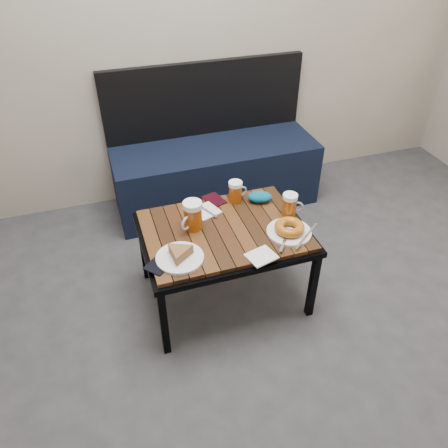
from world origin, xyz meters
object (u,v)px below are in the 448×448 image
object	(u,v)px
beer_mug_left	(193,216)
knit_pouch	(260,197)
bench	(214,168)
plate_bagel	(289,229)
beer_mug_centre	(236,191)
beer_mug_right	(290,205)
passport_burgundy	(214,200)
cafe_table	(224,235)
passport_navy	(160,264)
plate_pie	(180,255)

from	to	relation	value
beer_mug_left	knit_pouch	bearing A→B (deg)	157.24
bench	plate_bagel	bearing A→B (deg)	-86.78
beer_mug_left	beer_mug_centre	world-z (taller)	beer_mug_left
beer_mug_right	passport_burgundy	world-z (taller)	beer_mug_right
cafe_table	beer_mug_centre	bearing A→B (deg)	57.60
passport_burgundy	beer_mug_left	bearing A→B (deg)	-146.34
cafe_table	knit_pouch	distance (m)	0.32
beer_mug_left	beer_mug_centre	size ratio (longest dim) A/B	1.28
passport_burgundy	passport_navy	bearing A→B (deg)	-148.64
plate_bagel	knit_pouch	bearing A→B (deg)	96.01
bench	beer_mug_right	distance (m)	0.97
cafe_table	plate_pie	distance (m)	0.32
plate_pie	knit_pouch	world-z (taller)	plate_pie
passport_navy	knit_pouch	world-z (taller)	knit_pouch
beer_mug_centre	passport_navy	size ratio (longest dim) A/B	0.89
beer_mug_left	passport_burgundy	size ratio (longest dim) A/B	1.20
beer_mug_left	plate_bagel	world-z (taller)	beer_mug_left
bench	beer_mug_right	xyz separation A→B (m)	(0.13, -0.92, 0.26)
passport_burgundy	knit_pouch	bearing A→B (deg)	-36.22
beer_mug_centre	beer_mug_right	bearing A→B (deg)	-54.08
plate_pie	passport_navy	xyz separation A→B (m)	(-0.09, -0.01, -0.02)
bench	cafe_table	size ratio (longest dim) A/B	1.67
beer_mug_centre	plate_bagel	distance (m)	0.39
plate_pie	knit_pouch	distance (m)	0.62
cafe_table	plate_bagel	xyz separation A→B (m)	(0.29, -0.14, 0.07)
plate_pie	plate_bagel	xyz separation A→B (m)	(0.56, 0.02, 0.00)
cafe_table	plate_bagel	distance (m)	0.33
beer_mug_right	plate_pie	distance (m)	0.65
bench	passport_navy	bearing A→B (deg)	-118.51
bench	passport_navy	distance (m)	1.26
bench	plate_pie	distance (m)	1.22
cafe_table	plate_pie	xyz separation A→B (m)	(-0.27, -0.16, 0.07)
passport_navy	beer_mug_left	bearing A→B (deg)	93.51
beer_mug_centre	passport_burgundy	world-z (taller)	beer_mug_centre
beer_mug_centre	passport_navy	xyz separation A→B (m)	(-0.50, -0.38, -0.06)
beer_mug_right	plate_bagel	bearing A→B (deg)	-93.00
plate_bagel	plate_pie	bearing A→B (deg)	-178.22
beer_mug_centre	plate_pie	xyz separation A→B (m)	(-0.40, -0.37, -0.04)
plate_pie	passport_burgundy	size ratio (longest dim) A/B	1.74
plate_bagel	passport_burgundy	size ratio (longest dim) A/B	2.12
bench	cafe_table	world-z (taller)	bench
cafe_table	passport_navy	distance (m)	0.40
cafe_table	beer_mug_left	bearing A→B (deg)	160.21
passport_burgundy	cafe_table	bearing A→B (deg)	-111.91
beer_mug_centre	knit_pouch	bearing A→B (deg)	-32.08
bench	passport_burgundy	distance (m)	0.73
cafe_table	bench	bearing A→B (deg)	75.88
beer_mug_left	cafe_table	bearing A→B (deg)	121.43
plate_pie	knit_pouch	xyz separation A→B (m)	(0.53, 0.33, 0.00)
beer_mug_right	plate_bagel	size ratio (longest dim) A/B	0.46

